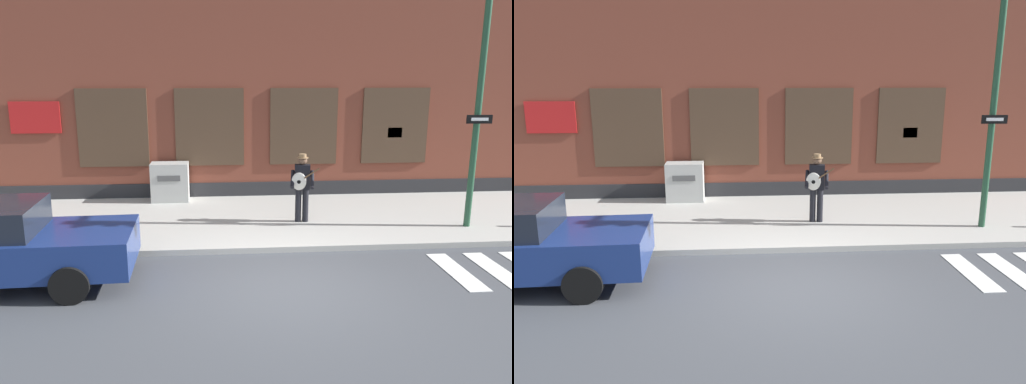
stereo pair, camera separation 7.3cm
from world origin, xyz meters
TOP-DOWN VIEW (x-y plane):
  - ground_plane at (0.00, 0.00)m, footprint 160.00×160.00m
  - sidewalk at (0.00, 4.19)m, footprint 28.00×4.71m
  - building_backdrop at (-0.00, 8.54)m, footprint 28.00×4.06m
  - red_car at (-5.10, 0.57)m, footprint 4.66×2.10m
  - busker at (0.88, 3.69)m, footprint 0.72×0.60m
  - traffic_light at (4.80, 1.85)m, footprint 0.60×3.30m
  - utility_box at (-2.57, 6.10)m, footprint 1.07×0.64m

SIDE VIEW (x-z plane):
  - ground_plane at x=0.00m, z-range 0.00..0.00m
  - sidewalk at x=0.00m, z-range 0.00..0.13m
  - utility_box at x=-2.57m, z-range 0.13..1.25m
  - red_car at x=-5.10m, z-range 0.01..1.54m
  - busker at x=0.88m, z-range 0.24..1.96m
  - building_backdrop at x=0.00m, z-range -0.01..7.40m
  - traffic_light at x=4.80m, z-range 1.20..6.96m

